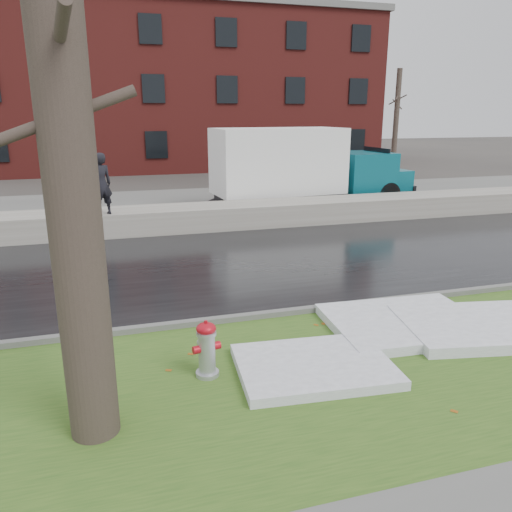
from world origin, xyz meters
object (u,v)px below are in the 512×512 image
object	(u,v)px
fire_hydrant	(207,346)
worker	(101,184)
tree	(65,124)
box_truck	(302,167)

from	to	relation	value
fire_hydrant	worker	world-z (taller)	worker
fire_hydrant	tree	xyz separation A→B (m)	(-1.50, -0.90, 3.04)
tree	worker	size ratio (longest dim) A/B	3.85
worker	tree	bearing A→B (deg)	65.63
box_truck	fire_hydrant	bearing A→B (deg)	-121.52
fire_hydrant	worker	xyz separation A→B (m)	(-1.37, 8.87, 1.16)
tree	worker	bearing A→B (deg)	89.25
tree	box_truck	size ratio (longest dim) A/B	0.74
fire_hydrant	tree	bearing A→B (deg)	-160.09
worker	box_truck	bearing A→B (deg)	178.54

